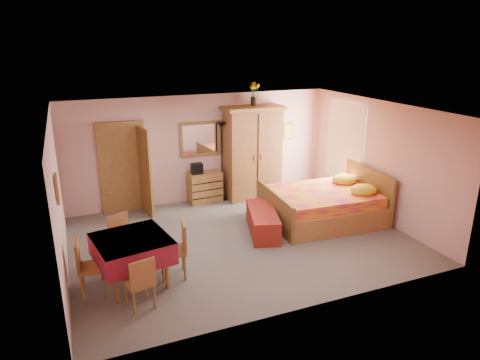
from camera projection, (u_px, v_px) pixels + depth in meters
name	position (u px, v px, depth m)	size (l,w,h in m)	color
floor	(241.00, 239.00, 8.58)	(6.50, 6.50, 0.00)	#625D57
ceiling	(241.00, 110.00, 7.77)	(6.50, 6.50, 0.00)	brown
wall_back	(202.00, 149.00, 10.38)	(6.50, 0.10, 2.60)	#D19C97
wall_front	(309.00, 228.00, 5.98)	(6.50, 0.10, 2.60)	#D19C97
wall_left	(58.00, 201.00, 7.01)	(0.10, 5.00, 2.60)	#D19C97
wall_right	(378.00, 160.00, 9.34)	(0.10, 5.00, 2.60)	#D19C97
doorway	(123.00, 168.00, 9.75)	(1.06, 0.12, 2.15)	#9E6B35
window	(345.00, 142.00, 10.34)	(0.08, 1.40, 1.95)	white
picture_left	(57.00, 189.00, 6.37)	(0.04, 0.32, 0.42)	orange
picture_back	(288.00, 131.00, 11.12)	(0.30, 0.04, 0.40)	#D8BF59
chest_of_drawers	(205.00, 187.00, 10.45)	(0.80, 0.40, 0.75)	olive
wall_mirror	(201.00, 139.00, 10.27)	(1.06, 0.06, 0.84)	white
stereo	(197.00, 169.00, 10.22)	(0.27, 0.20, 0.25)	black
floor_lamp	(222.00, 162.00, 10.43)	(0.25, 0.25, 1.95)	black
wardrobe	(252.00, 153.00, 10.56)	(1.47, 0.76, 2.30)	brown
sunflower_vase	(254.00, 94.00, 10.23)	(0.22, 0.22, 0.56)	gold
bed	(322.00, 196.00, 9.35)	(2.38, 1.87, 1.10)	#BA124E
bench	(263.00, 221.00, 8.83)	(0.53, 1.44, 0.48)	maroon
dining_table	(133.00, 261.00, 6.90)	(1.12, 1.12, 0.82)	maroon
chair_south	(139.00, 282.00, 6.28)	(0.39, 0.39, 0.86)	olive
chair_north	(125.00, 240.00, 7.54)	(0.40, 0.40, 0.89)	#AB6B39
chair_west	(93.00, 267.00, 6.61)	(0.43, 0.43, 0.94)	#AA7539
chair_east	(173.00, 250.00, 7.11)	(0.44, 0.44, 0.97)	olive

